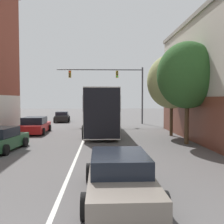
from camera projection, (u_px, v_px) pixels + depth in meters
lane_center_line at (84, 139)px, 18.68m from camera, size 0.14×43.73×0.01m
bus at (100, 109)px, 22.56m from camera, size 2.92×11.43×3.69m
hatchback_foreground at (120, 176)px, 7.73m from camera, size 2.12×4.60×1.23m
parked_car_left_near at (35, 125)px, 22.18m from camera, size 2.20×4.60×1.39m
parked_car_left_mid at (0, 140)px, 14.57m from camera, size 2.35×4.15×1.32m
parked_car_left_far at (62, 117)px, 33.55m from camera, size 2.14×4.07×1.30m
traffic_signal_gantry at (116, 82)px, 30.41m from camera, size 10.00×0.36×6.60m
street_tree_near at (187, 75)px, 16.58m from camera, size 3.85×3.46×6.51m
street_tree_far at (172, 82)px, 20.46m from camera, size 3.86×3.47×6.39m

